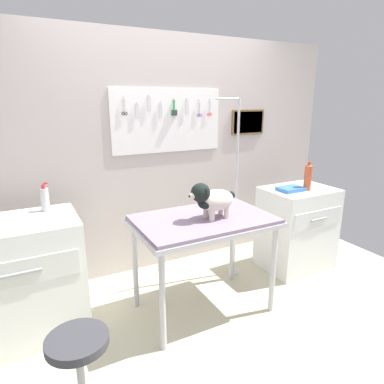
{
  "coord_description": "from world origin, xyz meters",
  "views": [
    {
      "loc": [
        -1.27,
        -1.8,
        1.7
      ],
      "look_at": [
        -0.1,
        0.42,
        1.0
      ],
      "focal_mm": 31.47,
      "sensor_mm": 36.0,
      "label": 1
    }
  ],
  "objects_px": {
    "conditioner_bottle": "(45,199)",
    "grooming_table": "(204,227)",
    "cabinet_right": "(296,228)",
    "dog": "(212,199)",
    "soda_bottle": "(308,177)",
    "grooming_arm": "(235,197)",
    "counter_left": "(24,280)",
    "stool": "(79,358)"
  },
  "relations": [
    {
      "from": "grooming_arm",
      "to": "dog",
      "type": "relative_size",
      "value": 4.19
    },
    {
      "from": "cabinet_right",
      "to": "conditioner_bottle",
      "type": "distance_m",
      "value": 2.39
    },
    {
      "from": "conditioner_bottle",
      "to": "soda_bottle",
      "type": "bearing_deg",
      "value": -8.54
    },
    {
      "from": "cabinet_right",
      "to": "conditioner_bottle",
      "type": "xyz_separation_m",
      "value": [
        -2.3,
        0.28,
        0.56
      ]
    },
    {
      "from": "grooming_table",
      "to": "stool",
      "type": "bearing_deg",
      "value": -148.07
    },
    {
      "from": "grooming_arm",
      "to": "conditioner_bottle",
      "type": "relative_size",
      "value": 7.9
    },
    {
      "from": "grooming_table",
      "to": "stool",
      "type": "xyz_separation_m",
      "value": [
        -1.09,
        -0.68,
        -0.26
      ]
    },
    {
      "from": "grooming_arm",
      "to": "dog",
      "type": "xyz_separation_m",
      "value": [
        -0.51,
        -0.42,
        0.16
      ]
    },
    {
      "from": "grooming_arm",
      "to": "soda_bottle",
      "type": "relative_size",
      "value": 6.18
    },
    {
      "from": "soda_bottle",
      "to": "grooming_table",
      "type": "bearing_deg",
      "value": -173.81
    },
    {
      "from": "grooming_arm",
      "to": "grooming_table",
      "type": "bearing_deg",
      "value": -146.24
    },
    {
      "from": "dog",
      "to": "soda_bottle",
      "type": "bearing_deg",
      "value": 8.78
    },
    {
      "from": "dog",
      "to": "counter_left",
      "type": "distance_m",
      "value": 1.48
    },
    {
      "from": "dog",
      "to": "conditioner_bottle",
      "type": "height_order",
      "value": "conditioner_bottle"
    },
    {
      "from": "dog",
      "to": "counter_left",
      "type": "height_order",
      "value": "dog"
    },
    {
      "from": "cabinet_right",
      "to": "soda_bottle",
      "type": "relative_size",
      "value": 3.04
    },
    {
      "from": "grooming_arm",
      "to": "cabinet_right",
      "type": "relative_size",
      "value": 2.04
    },
    {
      "from": "soda_bottle",
      "to": "stool",
      "type": "bearing_deg",
      "value": -160.73
    },
    {
      "from": "grooming_arm",
      "to": "cabinet_right",
      "type": "xyz_separation_m",
      "value": [
        0.66,
        -0.16,
        -0.38
      ]
    },
    {
      "from": "conditioner_bottle",
      "to": "grooming_table",
      "type": "bearing_deg",
      "value": -23.9
    },
    {
      "from": "cabinet_right",
      "to": "conditioner_bottle",
      "type": "height_order",
      "value": "conditioner_bottle"
    },
    {
      "from": "grooming_table",
      "to": "soda_bottle",
      "type": "bearing_deg",
      "value": 6.19
    },
    {
      "from": "grooming_arm",
      "to": "counter_left",
      "type": "relative_size",
      "value": 1.92
    },
    {
      "from": "grooming_table",
      "to": "conditioner_bottle",
      "type": "distance_m",
      "value": 1.22
    },
    {
      "from": "dog",
      "to": "counter_left",
      "type": "bearing_deg",
      "value": 164.25
    },
    {
      "from": "dog",
      "to": "grooming_arm",
      "type": "bearing_deg",
      "value": 39.29
    },
    {
      "from": "counter_left",
      "to": "soda_bottle",
      "type": "height_order",
      "value": "soda_bottle"
    },
    {
      "from": "cabinet_right",
      "to": "stool",
      "type": "bearing_deg",
      "value": -159.02
    },
    {
      "from": "cabinet_right",
      "to": "soda_bottle",
      "type": "bearing_deg",
      "value": -77.46
    },
    {
      "from": "counter_left",
      "to": "cabinet_right",
      "type": "distance_m",
      "value": 2.52
    },
    {
      "from": "cabinet_right",
      "to": "stool",
      "type": "relative_size",
      "value": 1.42
    },
    {
      "from": "stool",
      "to": "soda_bottle",
      "type": "distance_m",
      "value": 2.51
    },
    {
      "from": "grooming_table",
      "to": "stool",
      "type": "height_order",
      "value": "grooming_table"
    },
    {
      "from": "grooming_arm",
      "to": "soda_bottle",
      "type": "height_order",
      "value": "grooming_arm"
    },
    {
      "from": "grooming_table",
      "to": "counter_left",
      "type": "xyz_separation_m",
      "value": [
        -1.3,
        0.33,
        -0.29
      ]
    },
    {
      "from": "counter_left",
      "to": "stool",
      "type": "xyz_separation_m",
      "value": [
        0.21,
        -1.0,
        0.03
      ]
    },
    {
      "from": "dog",
      "to": "cabinet_right",
      "type": "height_order",
      "value": "dog"
    },
    {
      "from": "counter_left",
      "to": "conditioner_bottle",
      "type": "bearing_deg",
      "value": 36.78
    },
    {
      "from": "dog",
      "to": "soda_bottle",
      "type": "distance_m",
      "value": 1.21
    },
    {
      "from": "grooming_table",
      "to": "conditioner_bottle",
      "type": "height_order",
      "value": "conditioner_bottle"
    },
    {
      "from": "grooming_arm",
      "to": "dog",
      "type": "height_order",
      "value": "grooming_arm"
    },
    {
      "from": "stool",
      "to": "conditioner_bottle",
      "type": "bearing_deg",
      "value": 90.12
    }
  ]
}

